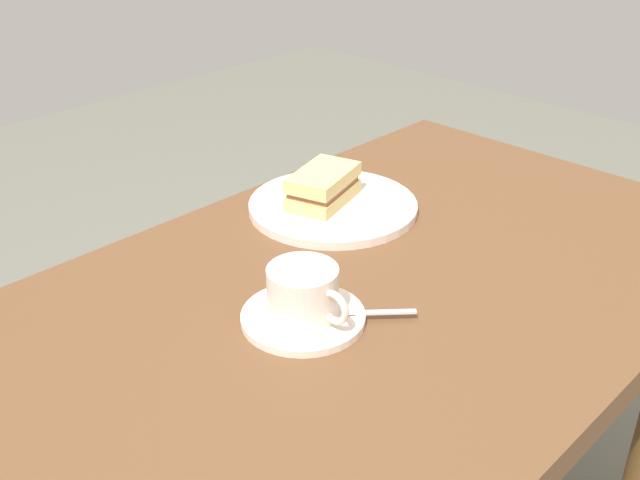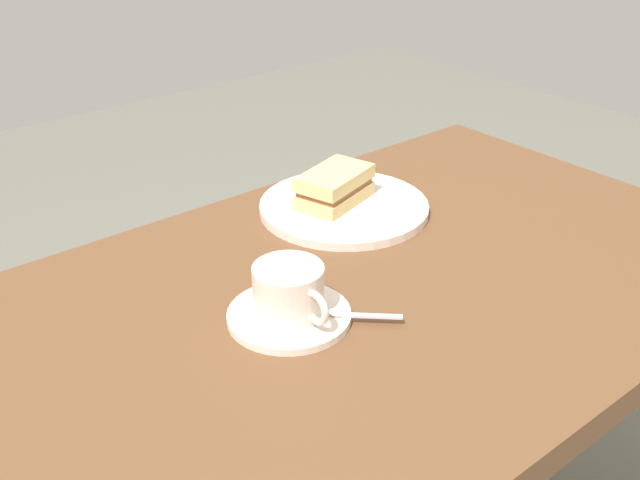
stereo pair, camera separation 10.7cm
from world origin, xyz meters
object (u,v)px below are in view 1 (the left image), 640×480
sandwich_front (323,186)px  coffee_saucer (303,317)px  spoon (367,311)px  sandwich_plate (333,206)px  coffee_cup (304,291)px  dining_table (341,367)px

sandwich_front → coffee_saucer: bearing=39.4°
sandwich_front → spoon: sandwich_front is taller
sandwich_plate → coffee_cup: (0.26, 0.19, 0.04)m
sandwich_front → coffee_cup: size_ratio=1.20×
spoon → coffee_saucer: bearing=-43.3°
dining_table → sandwich_plate: size_ratio=4.67×
dining_table → sandwich_plate: sandwich_plate is taller
sandwich_front → coffee_saucer: sandwich_front is taller
sandwich_front → spoon: 0.32m
sandwich_front → coffee_cup: coffee_cup is taller
sandwich_front → dining_table: bearing=49.3°
sandwich_plate → coffee_cup: bearing=36.8°
sandwich_plate → spoon: size_ratio=3.43×
sandwich_plate → dining_table: bearing=46.0°
sandwich_plate → spoon: spoon is taller
sandwich_plate → spoon: (0.20, 0.24, 0.01)m
coffee_cup → spoon: (-0.06, 0.05, -0.03)m
dining_table → sandwich_plate: 0.29m
dining_table → coffee_saucer: bearing=0.3°
dining_table → spoon: (0.02, 0.06, 0.13)m
sandwich_front → coffee_cup: bearing=39.6°
dining_table → spoon: spoon is taller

